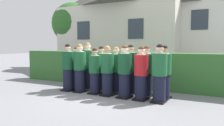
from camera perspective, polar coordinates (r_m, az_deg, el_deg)
The scene contains 19 objects.
ground_plane at distance 7.61m, azimuth -0.89°, elevation -8.05°, with size 60.00×60.00×0.00m, color slate.
student_front_row_0 at distance 8.46m, azimuth -10.80°, elevation -1.33°, with size 0.44×0.53×1.68m.
student_front_row_1 at distance 8.15m, azimuth -7.92°, elevation -1.52°, with size 0.44×0.54×1.68m.
student_front_row_2 at distance 7.78m, azimuth -4.26°, elevation -2.28°, with size 0.40×0.50×1.55m.
student_front_row_3 at distance 7.49m, azimuth -1.12°, elevation -2.23°, with size 0.42×0.51×1.63m.
student_front_row_4 at distance 7.18m, azimuth 3.14°, elevation -2.46°, with size 0.43×0.54×1.65m.
student_in_red_blazer at distance 6.96m, azimuth 7.20°, elevation -2.84°, with size 0.42×0.49×1.62m.
student_front_row_6 at distance 6.75m, azimuth 11.61°, elevation -2.86°, with size 0.44×0.53×1.68m.
student_rear_row_0 at distance 8.89m, azimuth -8.72°, elevation -1.34°, with size 0.41×0.49×1.58m.
student_rear_row_1 at distance 8.54m, azimuth -6.00°, elevation -1.05°, with size 0.45×0.55×1.73m.
student_rear_row_2 at distance 8.23m, azimuth -2.64°, elevation -1.69°, with size 0.42×0.50×1.60m.
student_rear_row_3 at distance 7.89m, azimuth 1.05°, elevation -2.01°, with size 0.41×0.46×1.59m.
student_rear_row_4 at distance 7.67m, azimuth 4.63°, elevation -1.93°, with size 0.43×0.54×1.67m.
student_rear_row_5 at distance 7.43m, azimuth 8.50°, elevation -2.34°, with size 0.42×0.52×1.63m.
student_rear_row_6 at distance 7.25m, azimuth 12.75°, elevation -2.52°, with size 0.43×0.48×1.64m.
hedge at distance 9.08m, azimuth 4.52°, elevation -1.63°, with size 10.21×0.70×1.36m.
school_building_main at distance 15.25m, azimuth 25.99°, elevation 10.29°, with size 5.49×3.27×6.41m.
school_building_annex at distance 15.62m, azimuth 2.98°, elevation 10.56°, with size 8.16×4.66×6.35m.
oak_tree_left at distance 16.49m, azimuth -9.70°, elevation 9.60°, with size 2.84×2.84×4.53m.
Camera 1 is at (3.56, -6.51, 1.68)m, focal length 37.06 mm.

